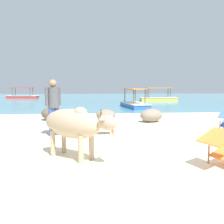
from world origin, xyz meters
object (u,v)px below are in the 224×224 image
cow (73,124)px  deck_chair_near (223,146)px  boat_yellow (158,98)px  bottle (101,115)px  boat_blue (134,103)px  boat_red (23,96)px  person_standing (53,103)px  low_bench_table (101,122)px

cow → deck_chair_near: cow is taller
boat_yellow → bottle: bearing=-110.8°
deck_chair_near → boat_blue: (0.60, 12.23, -0.13)m
deck_chair_near → boat_red: bearing=92.8°
boat_red → cow: bearing=-62.7°
boat_yellow → boat_blue: bearing=-116.5°
person_standing → boat_red: size_ratio=0.42×
low_bench_table → person_standing: (-1.38, 0.00, 0.56)m
boat_red → low_bench_table: bearing=-59.6°
cow → deck_chair_near: (2.66, -0.79, -0.30)m
boat_red → boat_blue: bearing=-40.4°
bottle → deck_chair_near: bottle is taller
deck_chair_near → person_standing: person_standing is taller
cow → boat_red: bearing=149.5°
cow → person_standing: 2.42m
boat_blue → boat_yellow: size_ratio=1.03×
cow → boat_yellow: 20.22m
low_bench_table → deck_chair_near: size_ratio=0.85×
low_bench_table → person_standing: person_standing is taller
boat_red → boat_yellow: bearing=-11.2°
low_bench_table → cow: bearing=-106.3°
boat_blue → cow: bearing=-22.5°
person_standing → boat_red: 23.45m
low_bench_table → boat_yellow: boat_yellow is taller
cow → low_bench_table: 2.39m
person_standing → boat_yellow: person_standing is taller
bottle → boat_blue: (2.63, 9.18, -0.34)m
bottle → cow: bearing=-105.9°
low_bench_table → boat_blue: boat_blue is taller
deck_chair_near → boat_blue: boat_blue is taller
cow → deck_chair_near: bearing=25.5°
boat_blue → boat_red: bearing=-146.8°
bottle → boat_red: 23.92m
cow → bottle: size_ratio=5.45×
bottle → boat_yellow: boat_yellow is taller
boat_red → boat_yellow: (14.80, -5.71, 0.00)m
boat_yellow → low_bench_table: bearing=-110.8°
person_standing → boat_red: bearing=157.2°
boat_red → boat_blue: (11.01, -13.22, 0.00)m
deck_chair_near → person_standing: size_ratio=0.56×
boat_red → boat_blue: 17.20m
cow → bottle: bearing=116.2°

